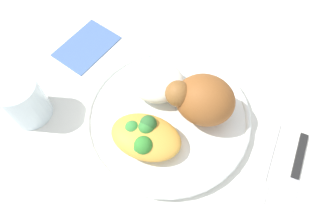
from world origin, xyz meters
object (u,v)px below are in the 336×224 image
Objects in this scene: knife at (295,177)px; plate at (168,117)px; roasted_chicken at (202,99)px; rice_pile at (156,81)px; fork at (267,165)px; napkin at (87,46)px; mac_cheese_with_broccoli at (145,136)px; water_glass at (23,100)px.

plate is at bearing -7.51° from knife.
rice_pile is at bearing -13.09° from roasted_chicken.
napkin is (0.37, -0.12, -0.00)m from fork.
roasted_chicken is at bearing 166.91° from rice_pile.
roasted_chicken is at bearing -20.07° from fork.
roasted_chicken reaches higher than napkin.
roasted_chicken is 0.94× the size of napkin.
mac_cheese_with_broccoli is at bearing 6.43° from knife.
napkin is (0.25, -0.07, -0.06)m from roasted_chicken.
plate is 0.07m from roasted_chicken.
mac_cheese_with_broccoli is 0.24m from knife.
roasted_chicken reaches higher than mac_cheese_with_broccoli.
plate is at bearing -163.53° from water_glass.
mac_cheese_with_broccoli is at bearing 50.28° from roasted_chicken.
knife is at bearing 162.97° from roasted_chicken.
fork is (-0.17, 0.02, -0.01)m from plate.
roasted_chicken is at bearing 163.77° from napkin.
napkin is at bearing -17.83° from rice_pile.
napkin is (0.42, -0.12, -0.00)m from knife.
roasted_chicken is 1.31× the size of water_glass.
rice_pile is 0.21m from water_glass.
water_glass is at bearing 18.20° from roasted_chicken.
plate reaches higher than napkin.
fork is at bearing -170.30° from mac_cheese_with_broccoli.
plate reaches higher than fork.
fork is (-0.21, 0.07, -0.04)m from rice_pile.
roasted_chicken reaches higher than plate.
plate is at bearing 154.59° from napkin.
knife reaches higher than fork.
water_glass is at bearing 4.84° from knife.
fork is 1.25× the size of napkin.
fork is 0.04m from knife.
knife is (-0.22, 0.03, -0.01)m from plate.
plate is 1.92× the size of fork.
roasted_chicken is (-0.05, -0.02, 0.05)m from plate.
mac_cheese_with_broccoli is 0.24m from napkin.
napkin is at bearing -97.41° from water_glass.
knife is at bearing 164.28° from rice_pile.
rice_pile is (0.09, -0.02, -0.02)m from roasted_chicken.
water_glass is (0.44, 0.04, 0.04)m from knife.
roasted_chicken is at bearing -154.23° from plate.
rice_pile reaches higher than mac_cheese_with_broccoli.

